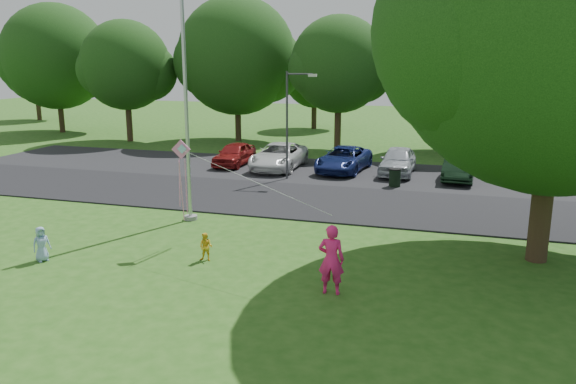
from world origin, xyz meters
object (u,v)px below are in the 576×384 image
(trash_can, at_px, (395,178))
(child_yellow, at_px, (206,247))
(street_lamp, at_px, (291,116))
(flagpole, at_px, (186,110))
(big_tree, at_px, (559,24))
(woman, at_px, (331,259))
(child_blue, at_px, (41,244))
(kite, at_px, (184,164))

(trash_can, height_order, child_yellow, trash_can)
(street_lamp, xyz_separation_m, trash_can, (5.20, -0.27, -2.78))
(flagpole, bearing_deg, big_tree, -5.02)
(flagpole, distance_m, woman, 9.01)
(child_blue, distance_m, kite, 4.90)
(street_lamp, height_order, woman, street_lamp)
(child_yellow, bearing_deg, kite, 135.17)
(kite, bearing_deg, big_tree, 1.92)
(flagpole, xyz_separation_m, big_tree, (11.98, -1.05, 2.76))
(trash_can, bearing_deg, child_blue, -124.80)
(street_lamp, xyz_separation_m, child_blue, (-3.91, -13.38, -2.70))
(big_tree, xyz_separation_m, child_yellow, (-9.52, -2.86, -6.49))
(flagpole, height_order, kite, flagpole)
(kite, bearing_deg, flagpole, 106.48)
(flagpole, distance_m, child_blue, 6.87)
(big_tree, relative_size, woman, 6.57)
(child_blue, bearing_deg, flagpole, 6.65)
(flagpole, height_order, child_blue, flagpole)
(kite, bearing_deg, child_yellow, -49.35)
(trash_can, xyz_separation_m, kite, (-5.50, -10.67, 2.30))
(trash_can, bearing_deg, kite, -117.25)
(child_blue, bearing_deg, big_tree, -43.46)
(woman, height_order, child_blue, woman)
(street_lamp, bearing_deg, flagpole, -106.14)
(street_lamp, distance_m, big_tree, 14.25)
(big_tree, bearing_deg, flagpole, 174.98)
(woman, distance_m, child_yellow, 4.37)
(street_lamp, xyz_separation_m, child_yellow, (0.83, -11.93, -2.80))
(street_lamp, relative_size, big_tree, 0.44)
(child_blue, xyz_separation_m, kite, (3.62, 2.44, 2.22))
(flagpole, relative_size, child_yellow, 11.45)
(flagpole, height_order, street_lamp, flagpole)
(big_tree, bearing_deg, street_lamp, 138.78)
(woman, relative_size, child_yellow, 2.14)
(child_yellow, distance_m, child_blue, 4.96)
(woman, xyz_separation_m, child_yellow, (-4.15, 1.29, -0.50))
(big_tree, relative_size, child_blue, 11.40)
(big_tree, bearing_deg, child_blue, -163.18)
(trash_can, distance_m, kite, 12.22)
(street_lamp, height_order, kite, street_lamp)
(child_yellow, bearing_deg, street_lamp, 90.48)
(street_lamp, bearing_deg, kite, -96.21)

